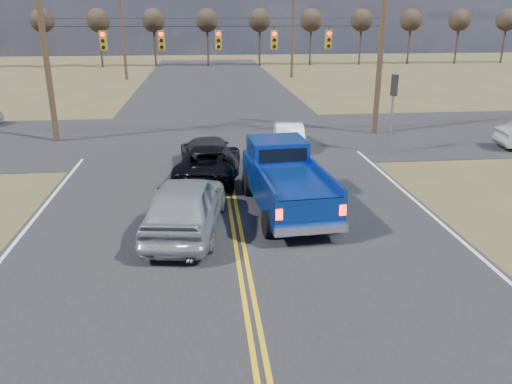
{
  "coord_description": "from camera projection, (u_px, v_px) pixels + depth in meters",
  "views": [
    {
      "loc": [
        -0.96,
        -9.83,
        6.57
      ],
      "look_at": [
        0.56,
        4.33,
        1.5
      ],
      "focal_mm": 35.0,
      "sensor_mm": 36.0,
      "label": 1
    }
  ],
  "objects": [
    {
      "name": "treeline",
      "position": [
        214.0,
        28.0,
        34.85
      ],
      "size": [
        87.0,
        117.8,
        7.4
      ],
      "color": "#33261C",
      "rests_on": "ground"
    },
    {
      "name": "pickup_truck",
      "position": [
        286.0,
        180.0,
        17.47
      ],
      "size": [
        2.77,
        6.19,
        2.27
      ],
      "rotation": [
        0.0,
        0.0,
        0.07
      ],
      "color": "black",
      "rests_on": "ground"
    },
    {
      "name": "black_suv",
      "position": [
        209.0,
        162.0,
        21.03
      ],
      "size": [
        3.09,
        5.49,
        1.45
      ],
      "primitive_type": "imported",
      "rotation": [
        0.0,
        0.0,
        3.0
      ],
      "color": "black",
      "rests_on": "ground"
    },
    {
      "name": "utility_poles",
      "position": [
        219.0,
        42.0,
        25.68
      ],
      "size": [
        19.6,
        58.32,
        10.0
      ],
      "color": "#473323",
      "rests_on": "ground"
    },
    {
      "name": "ground",
      "position": [
        252.0,
        316.0,
        11.5
      ],
      "size": [
        160.0,
        160.0,
        0.0
      ],
      "primitive_type": "plane",
      "color": "brown",
      "rests_on": "ground"
    },
    {
      "name": "dgrey_car_queue",
      "position": [
        208.0,
        153.0,
        22.29
      ],
      "size": [
        2.75,
        5.35,
        1.48
      ],
      "primitive_type": "imported",
      "rotation": [
        0.0,
        0.0,
        3.28
      ],
      "color": "#2D2D31",
      "rests_on": "ground"
    },
    {
      "name": "silver_suv",
      "position": [
        186.0,
        204.0,
        15.75
      ],
      "size": [
        2.92,
        5.63,
        1.83
      ],
      "primitive_type": "imported",
      "rotation": [
        0.0,
        0.0,
        3.0
      ],
      "color": "#A2A4AA",
      "rests_on": "ground"
    },
    {
      "name": "road_main",
      "position": [
        228.0,
        181.0,
        20.87
      ],
      "size": [
        14.0,
        120.0,
        0.02
      ],
      "primitive_type": "cube",
      "color": "#28282B",
      "rests_on": "ground"
    },
    {
      "name": "signal_gantry",
      "position": [
        228.0,
        45.0,
        26.52
      ],
      "size": [
        19.6,
        4.83,
        10.0
      ],
      "color": "#473323",
      "rests_on": "ground"
    },
    {
      "name": "road_cross",
      "position": [
        221.0,
        137.0,
        28.37
      ],
      "size": [
        120.0,
        12.0,
        0.02
      ],
      "primitive_type": "cube",
      "color": "#28282B",
      "rests_on": "ground"
    },
    {
      "name": "white_car_queue",
      "position": [
        288.0,
        134.0,
        26.15
      ],
      "size": [
        1.81,
        4.18,
        1.34
      ],
      "primitive_type": "imported",
      "rotation": [
        0.0,
        0.0,
        3.04
      ],
      "color": "silver",
      "rests_on": "ground"
    }
  ]
}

